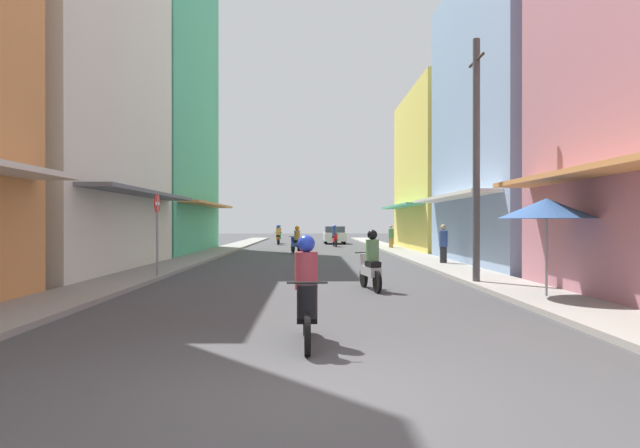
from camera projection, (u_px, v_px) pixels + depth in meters
ground_plane at (309, 256)px, 27.36m from camera, size 115.08×115.08×0.00m
sidewalk_left at (206, 255)px, 27.27m from camera, size 1.79×60.31×0.12m
sidewalk_right at (412, 255)px, 27.45m from camera, size 1.79×60.31×0.12m
building_left_mid at (48, 103)px, 18.71m from camera, size 7.05×10.49×12.12m
building_left_far at (148, 99)px, 30.21m from camera, size 7.05×11.87×17.76m
building_right_mid at (534, 116)px, 21.56m from camera, size 7.05×10.56×12.33m
building_right_far at (455, 172)px, 33.31m from camera, size 7.05×11.15×10.02m
motorbike_green at (279, 235)px, 44.00m from camera, size 0.55×1.81×1.58m
motorbike_blue at (296, 241)px, 29.88m from camera, size 0.77×1.73×1.58m
motorbike_red at (335, 237)px, 38.28m from camera, size 0.55×1.81×1.58m
motorbike_black at (306, 295)px, 7.58m from camera, size 0.55×1.81×1.58m
motorbike_orange at (278, 236)px, 41.71m from camera, size 0.55×1.81×1.58m
motorbike_silver at (370, 263)px, 13.63m from camera, size 0.59×1.80×1.58m
parked_car at (334, 235)px, 43.76m from camera, size 1.78×4.11×1.45m
pedestrian_midway at (443, 245)px, 21.36m from camera, size 0.34×0.34×1.69m
pedestrian_foreground at (391, 237)px, 34.39m from camera, size 0.34×0.34×1.60m
vendor_umbrella at (546, 208)px, 11.73m from camera, size 2.11×2.11×2.30m
utility_pole at (476, 159)px, 14.67m from camera, size 0.20×1.20×6.90m
street_sign_no_entry at (157, 224)px, 16.15m from camera, size 0.07×0.60×2.65m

